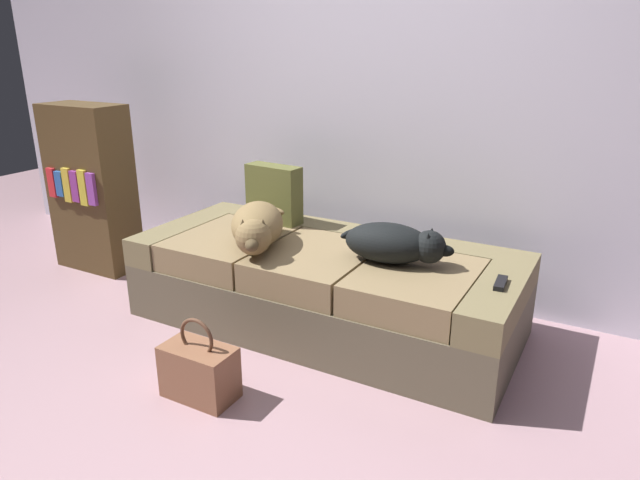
# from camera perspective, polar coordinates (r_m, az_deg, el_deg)

# --- Properties ---
(ground_plane) EXTENTS (10.00, 10.00, 0.00)m
(ground_plane) POSITION_cam_1_polar(r_m,az_deg,el_deg) (2.45, -12.31, -18.28)
(ground_plane) COLOR #A7828B
(back_wall) EXTENTS (6.40, 0.10, 2.80)m
(back_wall) POSITION_cam_1_polar(r_m,az_deg,el_deg) (3.45, 6.16, 17.86)
(back_wall) COLOR silver
(back_wall) RESTS_ON ground
(couch) EXTENTS (2.04, 0.88, 0.45)m
(couch) POSITION_cam_1_polar(r_m,az_deg,el_deg) (3.10, 0.46, -4.57)
(couch) COLOR brown
(couch) RESTS_ON ground
(dog_tan) EXTENTS (0.47, 0.60, 0.22)m
(dog_tan) POSITION_cam_1_polar(r_m,az_deg,el_deg) (3.00, -6.31, 1.38)
(dog_tan) COLOR olive
(dog_tan) RESTS_ON couch
(dog_dark) EXTENTS (0.57, 0.30, 0.19)m
(dog_dark) POSITION_cam_1_polar(r_m,az_deg,el_deg) (2.79, 7.46, -0.33)
(dog_dark) COLOR black
(dog_dark) RESTS_ON couch
(tv_remote) EXTENTS (0.06, 0.15, 0.02)m
(tv_remote) POSITION_cam_1_polar(r_m,az_deg,el_deg) (2.66, 17.56, -4.11)
(tv_remote) COLOR black
(tv_remote) RESTS_ON couch
(throw_pillow) EXTENTS (0.35, 0.15, 0.34)m
(throw_pillow) POSITION_cam_1_polar(r_m,az_deg,el_deg) (3.40, -4.61, 4.61)
(throw_pillow) COLOR brown
(throw_pillow) RESTS_ON couch
(handbag) EXTENTS (0.32, 0.18, 0.38)m
(handbag) POSITION_cam_1_polar(r_m,az_deg,el_deg) (2.59, -11.94, -12.64)
(handbag) COLOR brown
(handbag) RESTS_ON ground
(bookshelf) EXTENTS (0.56, 0.30, 1.10)m
(bookshelf) POSITION_cam_1_polar(r_m,az_deg,el_deg) (4.10, -21.81, 4.80)
(bookshelf) COLOR #4E3A1E
(bookshelf) RESTS_ON ground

